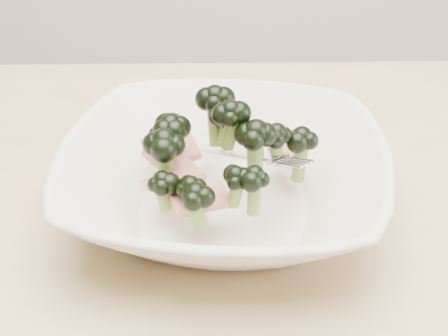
# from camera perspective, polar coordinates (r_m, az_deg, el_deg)

# --- Properties ---
(dining_table) EXTENTS (1.20, 0.80, 0.75)m
(dining_table) POSITION_cam_1_polar(r_m,az_deg,el_deg) (0.66, -0.87, -12.25)
(dining_table) COLOR tan
(dining_table) RESTS_ON ground
(broccoli_dish) EXTENTS (0.34, 0.34, 0.12)m
(broccoli_dish) POSITION_cam_1_polar(r_m,az_deg,el_deg) (0.59, -0.05, -0.77)
(broccoli_dish) COLOR beige
(broccoli_dish) RESTS_ON dining_table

